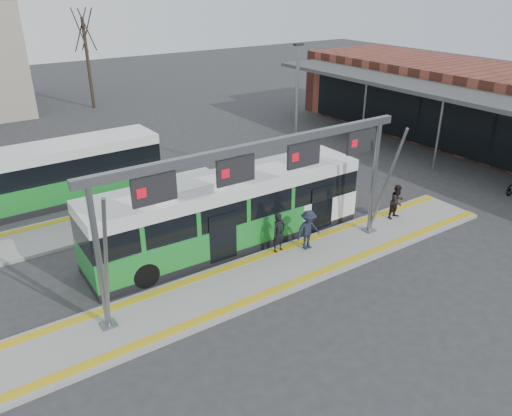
# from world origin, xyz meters

# --- Properties ---
(ground) EXTENTS (120.00, 120.00, 0.00)m
(ground) POSITION_xyz_m (0.00, 0.00, 0.00)
(ground) COLOR #2D2D30
(ground) RESTS_ON ground
(platform_main) EXTENTS (22.00, 3.00, 0.15)m
(platform_main) POSITION_xyz_m (0.00, 0.00, 0.07)
(platform_main) COLOR gray
(platform_main) RESTS_ON ground
(platform_second) EXTENTS (20.00, 3.00, 0.15)m
(platform_second) POSITION_xyz_m (-4.00, 8.00, 0.07)
(platform_second) COLOR gray
(platform_second) RESTS_ON ground
(tactile_main) EXTENTS (22.00, 2.65, 0.02)m
(tactile_main) POSITION_xyz_m (0.00, 0.00, 0.16)
(tactile_main) COLOR gold
(tactile_main) RESTS_ON platform_main
(tactile_second) EXTENTS (20.00, 0.35, 0.02)m
(tactile_second) POSITION_xyz_m (-4.00, 9.15, 0.16)
(tactile_second) COLOR gold
(tactile_second) RESTS_ON platform_second
(gantry) EXTENTS (13.00, 1.68, 5.20)m
(gantry) POSITION_xyz_m (-0.35, 0.25, 4.30)
(gantry) COLOR slate
(gantry) RESTS_ON platform_main
(station_building) EXTENTS (11.50, 32.00, 5.00)m
(station_building) POSITION_xyz_m (21.83, 4.00, 2.53)
(station_building) COLOR brown
(station_building) RESTS_ON ground
(hero_bus) EXTENTS (12.25, 2.77, 3.36)m
(hero_bus) POSITION_xyz_m (-0.24, 3.04, 1.54)
(hero_bus) COLOR black
(hero_bus) RESTS_ON ground
(bg_bus_green) EXTENTS (11.98, 2.82, 2.98)m
(bg_bus_green) POSITION_xyz_m (-5.79, 11.82, 1.47)
(bg_bus_green) COLOR black
(bg_bus_green) RESTS_ON ground
(passenger_a) EXTENTS (0.68, 0.50, 1.72)m
(passenger_a) POSITION_xyz_m (1.02, 1.10, 1.01)
(passenger_a) COLOR black
(passenger_a) RESTS_ON platform_main
(passenger_b) EXTENTS (0.84, 0.68, 1.65)m
(passenger_b) POSITION_xyz_m (7.54, 0.55, 0.97)
(passenger_b) COLOR black
(passenger_b) RESTS_ON platform_main
(passenger_c) EXTENTS (1.14, 0.69, 1.74)m
(passenger_c) POSITION_xyz_m (2.17, 0.60, 1.02)
(passenger_c) COLOR #1A1F30
(passenger_c) RESTS_ON platform_main
(tree_mid) EXTENTS (1.40, 1.40, 8.59)m
(tree_mid) POSITION_xyz_m (2.97, 31.24, 6.52)
(tree_mid) COLOR #382B21
(tree_mid) RESTS_ON ground
(lamp_east) EXTENTS (0.50, 0.25, 7.54)m
(lamp_east) POSITION_xyz_m (6.45, 6.93, 4.01)
(lamp_east) COLOR slate
(lamp_east) RESTS_ON ground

